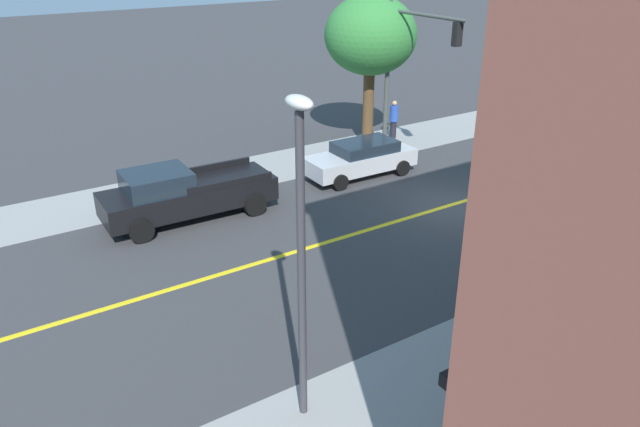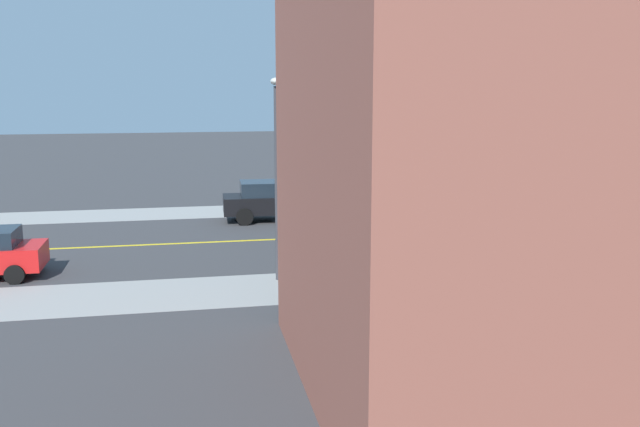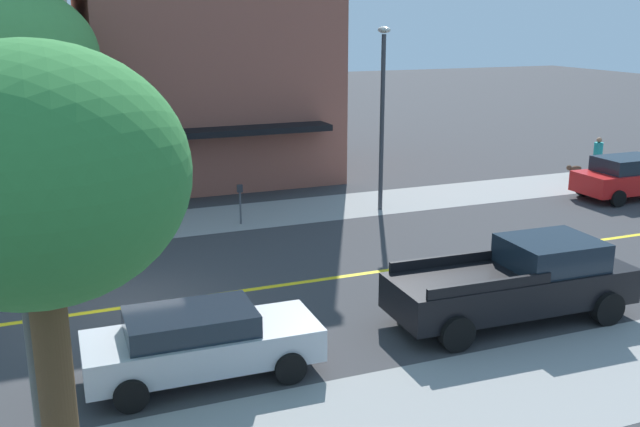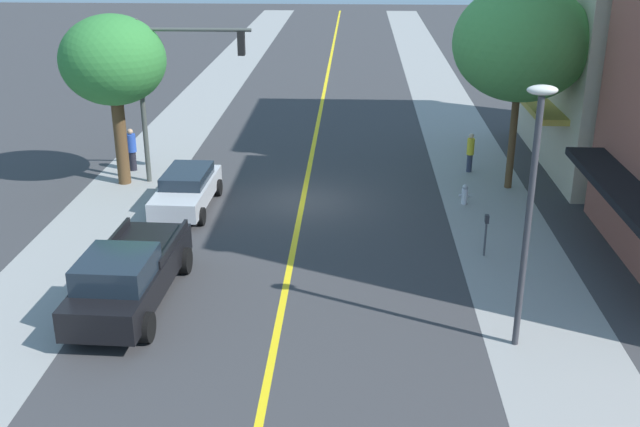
# 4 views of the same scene
# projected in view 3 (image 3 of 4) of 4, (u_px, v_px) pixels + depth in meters

# --- Properties ---
(ground_plane) EXTENTS (140.00, 140.00, 0.00)m
(ground_plane) POSITION_uv_depth(u_px,v_px,m) (127.00, 307.00, 17.88)
(ground_plane) COLOR #38383A
(sidewalk_left) EXTENTS (3.45, 126.00, 0.01)m
(sidewalk_left) POSITION_uv_depth(u_px,v_px,m) (99.00, 231.00, 24.20)
(sidewalk_left) COLOR gray
(sidewalk_left) RESTS_ON ground
(road_centerline_stripe) EXTENTS (0.20, 126.00, 0.00)m
(road_centerline_stripe) POSITION_uv_depth(u_px,v_px,m) (127.00, 307.00, 17.88)
(road_centerline_stripe) COLOR yellow
(road_centerline_stripe) RESTS_ON ground
(pale_office_building) EXTENTS (10.74, 10.37, 13.98)m
(pale_office_building) POSITION_uv_depth(u_px,v_px,m) (200.00, 15.00, 31.52)
(pale_office_building) COLOR #935142
(pale_office_building) RESTS_ON ground
(street_tree_left_near) EXTENTS (5.14, 5.14, 7.90)m
(street_tree_left_near) POSITION_uv_depth(u_px,v_px,m) (16.00, 57.00, 22.92)
(street_tree_left_near) COLOR brown
(street_tree_left_near) RESTS_ON ground
(street_tree_right_corner) EXTENTS (4.06, 4.06, 6.72)m
(street_tree_right_corner) POSITION_uv_depth(u_px,v_px,m) (34.00, 178.00, 9.33)
(street_tree_right_corner) COLOR brown
(street_tree_right_corner) RESTS_ON ground
(fire_hydrant) EXTENTS (0.44, 0.24, 0.77)m
(fire_hydrant) POSITION_uv_depth(u_px,v_px,m) (99.00, 228.00, 23.24)
(fire_hydrant) COLOR silver
(fire_hydrant) RESTS_ON ground
(parking_meter) EXTENTS (0.12, 0.18, 1.39)m
(parking_meter) POSITION_uv_depth(u_px,v_px,m) (240.00, 198.00, 24.80)
(parking_meter) COLOR #4C4C51
(parking_meter) RESTS_ON ground
(traffic_light_mast) EXTENTS (4.50, 0.32, 6.52)m
(traffic_light_mast) POSITION_uv_depth(u_px,v_px,m) (17.00, 189.00, 11.40)
(traffic_light_mast) COLOR #474C47
(traffic_light_mast) RESTS_ON ground
(street_lamp) EXTENTS (0.70, 0.36, 6.63)m
(street_lamp) POSITION_uv_depth(u_px,v_px,m) (383.00, 99.00, 25.86)
(street_lamp) COLOR #38383D
(street_lamp) RESTS_ON ground
(red_sedan_left_curb) EXTENTS (2.09, 4.50, 1.66)m
(red_sedan_left_curb) POSITION_uv_depth(u_px,v_px,m) (630.00, 177.00, 28.43)
(red_sedan_left_curb) COLOR red
(red_sedan_left_curb) RESTS_ON ground
(silver_sedan_right_curb) EXTENTS (2.03, 4.64, 1.43)m
(silver_sedan_right_curb) POSITION_uv_depth(u_px,v_px,m) (201.00, 341.00, 14.24)
(silver_sedan_right_curb) COLOR #B7BABF
(silver_sedan_right_curb) RESTS_ON ground
(black_pickup_truck) EXTENTS (2.40, 5.95, 1.89)m
(black_pickup_truck) POSITION_uv_depth(u_px,v_px,m) (518.00, 282.00, 16.95)
(black_pickup_truck) COLOR black
(black_pickup_truck) RESTS_ON ground
(pedestrian_teal_shirt) EXTENTS (0.39, 0.39, 1.80)m
(pedestrian_teal_shirt) POSITION_uv_depth(u_px,v_px,m) (598.00, 156.00, 32.06)
(pedestrian_teal_shirt) COLOR #33384C
(pedestrian_teal_shirt) RESTS_ON ground
(small_dog) EXTENTS (0.33, 0.83, 0.62)m
(small_dog) POSITION_uv_depth(u_px,v_px,m) (574.00, 169.00, 32.00)
(small_dog) COLOR #4C3828
(small_dog) RESTS_ON ground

